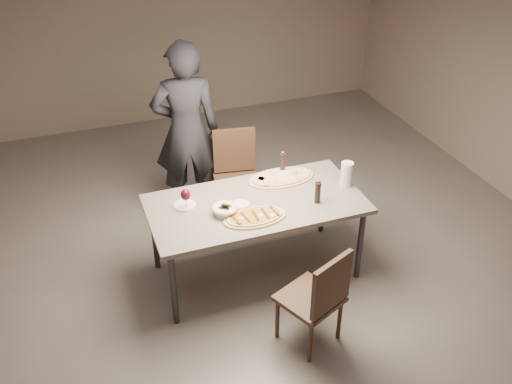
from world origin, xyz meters
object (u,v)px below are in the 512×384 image
object	(u,v)px
chair_far	(236,171)
carafe	(347,174)
ham_pizza	(281,177)
bread_basket	(225,209)
dining_table	(256,208)
zucchini_pizza	(255,217)
chair_near	(319,295)
diner	(186,131)
pepper_mill_left	(283,163)

from	to	relation	value
chair_far	carafe	bearing A→B (deg)	136.60
ham_pizza	bread_basket	bearing A→B (deg)	-134.40
carafe	ham_pizza	bearing A→B (deg)	149.07
chair_far	dining_table	bearing A→B (deg)	91.67
ham_pizza	carafe	size ratio (longest dim) A/B	2.74
zucchini_pizza	chair_near	xyz separation A→B (m)	(0.23, -0.73, -0.28)
ham_pizza	diner	xyz separation A→B (m)	(-0.63, 0.91, 0.14)
pepper_mill_left	ham_pizza	bearing A→B (deg)	-118.11
ham_pizza	chair_far	world-z (taller)	chair_far
dining_table	bread_basket	bearing A→B (deg)	-164.83
pepper_mill_left	zucchini_pizza	bearing A→B (deg)	-128.67
carafe	bread_basket	bearing A→B (deg)	-176.68
ham_pizza	bread_basket	size ratio (longest dim) A/B	2.88
zucchini_pizza	chair_far	xyz separation A→B (m)	(0.21, 1.14, -0.25)
zucchini_pizza	diner	world-z (taller)	diner
bread_basket	chair_near	size ratio (longest dim) A/B	0.24
chair_near	chair_far	world-z (taller)	chair_far
dining_table	diner	bearing A→B (deg)	103.60
ham_pizza	diner	world-z (taller)	diner
chair_far	diner	xyz separation A→B (m)	(-0.41, 0.27, 0.38)
chair_near	bread_basket	bearing A→B (deg)	92.55
ham_pizza	carafe	xyz separation A→B (m)	(0.49, -0.29, 0.10)
bread_basket	chair_far	world-z (taller)	chair_far
zucchini_pizza	bread_basket	bearing A→B (deg)	164.91
dining_table	chair_far	xyz separation A→B (m)	(0.13, 0.92, -0.17)
dining_table	bread_basket	xyz separation A→B (m)	(-0.29, -0.08, 0.10)
carafe	chair_far	xyz separation A→B (m)	(-0.70, 0.93, -0.34)
bread_basket	diner	world-z (taller)	diner
zucchini_pizza	carafe	bearing A→B (deg)	32.44
bread_basket	chair_far	size ratio (longest dim) A/B	0.23
zucchini_pizza	carafe	world-z (taller)	carafe
ham_pizza	pepper_mill_left	world-z (taller)	pepper_mill_left
carafe	diner	bearing A→B (deg)	132.92
bread_basket	chair_near	world-z (taller)	chair_near
bread_basket	diner	xyz separation A→B (m)	(0.01, 1.27, 0.11)
zucchini_pizza	pepper_mill_left	size ratio (longest dim) A/B	2.42
carafe	zucchini_pizza	bearing A→B (deg)	-167.26
zucchini_pizza	pepper_mill_left	distance (m)	0.78
dining_table	chair_near	distance (m)	0.99
carafe	chair_near	size ratio (longest dim) A/B	0.25
chair_far	diner	bearing A→B (deg)	-23.87
dining_table	ham_pizza	bearing A→B (deg)	39.48
carafe	chair_near	xyz separation A→B (m)	(-0.69, -0.94, -0.37)
pepper_mill_left	chair_near	world-z (taller)	pepper_mill_left
ham_pizza	pepper_mill_left	size ratio (longest dim) A/B	2.85
pepper_mill_left	chair_far	bearing A→B (deg)	116.57
ham_pizza	chair_near	distance (m)	1.28
dining_table	zucchini_pizza	world-z (taller)	zucchini_pizza
zucchini_pizza	carafe	xyz separation A→B (m)	(0.92, 0.21, 0.10)
dining_table	ham_pizza	xyz separation A→B (m)	(0.34, 0.28, 0.07)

